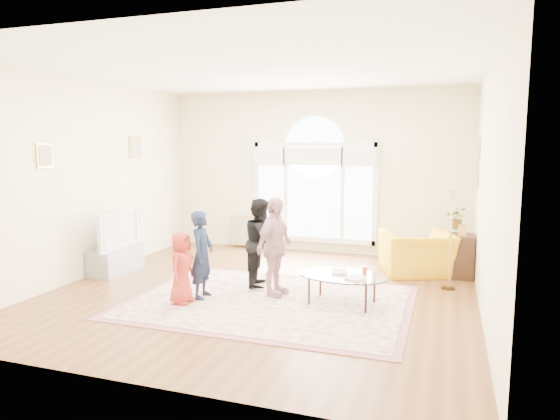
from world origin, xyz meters
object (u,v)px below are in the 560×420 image
(tv_console, at_px, (116,260))
(television, at_px, (115,229))
(coffee_table, at_px, (342,276))
(armchair, at_px, (417,254))
(area_rug, at_px, (269,301))

(tv_console, distance_m, television, 0.53)
(tv_console, height_order, coffee_table, coffee_table)
(coffee_table, relative_size, armchair, 1.18)
(area_rug, distance_m, tv_console, 3.10)
(tv_console, height_order, armchair, armchair)
(television, distance_m, coffee_table, 4.02)
(tv_console, xyz_separation_m, television, (0.01, 0.00, 0.53))
(area_rug, height_order, tv_console, tv_console)
(tv_console, bearing_deg, coffee_table, -6.98)
(television, height_order, coffee_table, television)
(tv_console, bearing_deg, area_rug, -12.83)
(area_rug, bearing_deg, tv_console, 167.17)
(tv_console, relative_size, television, 0.91)
(area_rug, xyz_separation_m, armchair, (1.82, 2.17, 0.35))
(area_rug, height_order, armchair, armchair)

